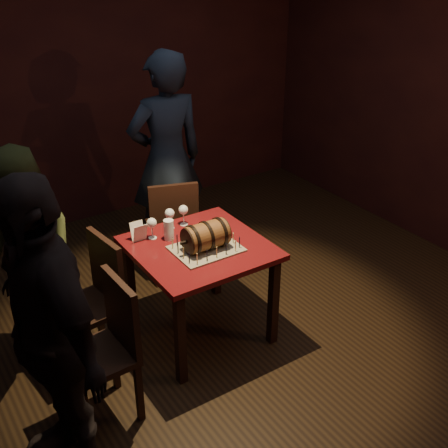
% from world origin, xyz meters
% --- Properties ---
extents(room_shell, '(5.04, 5.04, 2.80)m').
position_xyz_m(room_shell, '(0.00, 0.00, 1.40)').
color(room_shell, black).
rests_on(room_shell, ground).
extents(pub_table, '(0.90, 0.90, 0.75)m').
position_xyz_m(pub_table, '(-0.10, 0.20, 0.64)').
color(pub_table, '#4A0C10').
rests_on(pub_table, ground).
extents(cake_board, '(0.45, 0.35, 0.01)m').
position_xyz_m(cake_board, '(-0.09, 0.12, 0.76)').
color(cake_board, gray).
rests_on(cake_board, pub_table).
extents(barrel_cake, '(0.35, 0.21, 0.21)m').
position_xyz_m(barrel_cake, '(-0.09, 0.12, 0.86)').
color(barrel_cake, brown).
rests_on(barrel_cake, cake_board).
extents(birthday_candles, '(0.40, 0.30, 0.09)m').
position_xyz_m(birthday_candles, '(-0.09, 0.12, 0.80)').
color(birthday_candles, '#F2DF90').
rests_on(birthday_candles, cake_board).
extents(wine_glass_left, '(0.07, 0.07, 0.16)m').
position_xyz_m(wine_glass_left, '(-0.32, 0.47, 0.87)').
color(wine_glass_left, silver).
rests_on(wine_glass_left, pub_table).
extents(wine_glass_mid, '(0.07, 0.07, 0.16)m').
position_xyz_m(wine_glass_mid, '(-0.14, 0.53, 0.87)').
color(wine_glass_mid, silver).
rests_on(wine_glass_mid, pub_table).
extents(wine_glass_right, '(0.07, 0.07, 0.16)m').
position_xyz_m(wine_glass_right, '(-0.03, 0.53, 0.87)').
color(wine_glass_right, silver).
rests_on(wine_glass_right, pub_table).
extents(pint_of_ale, '(0.07, 0.07, 0.15)m').
position_xyz_m(pint_of_ale, '(-0.23, 0.39, 0.82)').
color(pint_of_ale, silver).
rests_on(pint_of_ale, pub_table).
extents(menu_card, '(0.10, 0.05, 0.13)m').
position_xyz_m(menu_card, '(-0.41, 0.49, 0.81)').
color(menu_card, white).
rests_on(menu_card, pub_table).
extents(chair_back, '(0.51, 0.51, 0.93)m').
position_xyz_m(chair_back, '(0.10, 0.96, 0.52)').
color(chair_back, black).
rests_on(chair_back, ground).
extents(chair_left_rear, '(0.44, 0.44, 0.93)m').
position_xyz_m(chair_left_rear, '(-0.82, 0.34, 0.52)').
color(chair_left_rear, black).
rests_on(chair_left_rear, ground).
extents(chair_left_front, '(0.41, 0.41, 0.93)m').
position_xyz_m(chair_left_front, '(-0.95, -0.17, 0.52)').
color(chair_left_front, black).
rests_on(chair_left_front, ground).
extents(person_back, '(0.72, 0.50, 1.88)m').
position_xyz_m(person_back, '(0.27, 1.35, 0.94)').
color(person_back, '#171F2E').
rests_on(person_back, ground).
extents(person_left_rear, '(0.66, 0.81, 1.56)m').
position_xyz_m(person_left_rear, '(-1.18, 0.55, 0.78)').
color(person_left_rear, '#333C1E').
rests_on(person_left_rear, ground).
extents(person_left_front, '(0.55, 1.08, 1.77)m').
position_xyz_m(person_left_front, '(-1.32, -0.37, 0.88)').
color(person_left_front, black).
rests_on(person_left_front, ground).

